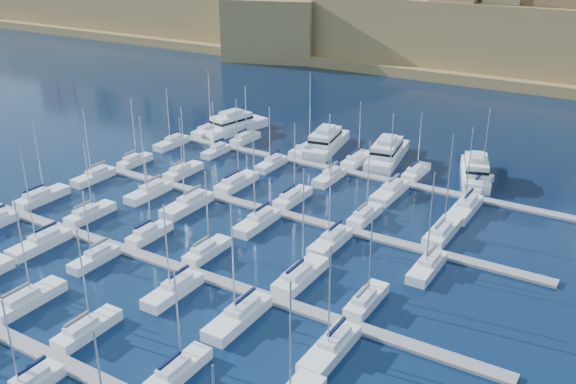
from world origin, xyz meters
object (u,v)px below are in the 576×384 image
Objects in this scene: motor_yacht_a at (233,125)px; motor_yacht_d at (475,171)px; motor_yacht_c at (387,153)px; motor_yacht_b at (326,142)px; sailboat_2 at (28,300)px; sailboat_4 at (178,370)px.

motor_yacht_a is 54.00m from motor_yacht_d.
motor_yacht_c is at bearing 177.41° from motor_yacht_d.
sailboat_2 is at bearing -93.10° from motor_yacht_b.
motor_yacht_a and motor_yacht_d have the same top height.
motor_yacht_b is at bearing 178.85° from motor_yacht_d.
sailboat_2 reaches higher than motor_yacht_a.
motor_yacht_b is (23.14, 0.14, 0.00)m from motor_yacht_a.
motor_yacht_b is 0.98× the size of motor_yacht_c.
motor_yacht_c is at bearing 0.48° from motor_yacht_a.
sailboat_4 is at bearing -98.38° from motor_yacht_d.
motor_yacht_d is (54.00, -0.48, 0.00)m from motor_yacht_a.
sailboat_4 reaches higher than motor_yacht_d.
sailboat_4 reaches higher than motor_yacht_c.
motor_yacht_d is (34.64, 69.16, 0.98)m from sailboat_2.
sailboat_2 is 72.03m from motor_yacht_c.
motor_yacht_c is (-7.21, 70.64, 1.00)m from sailboat_4.
motor_yacht_a and motor_yacht_c have the same top height.
motor_yacht_b is at bearing 86.90° from sailboat_2.
sailboat_4 is 0.72× the size of motor_yacht_c.
sailboat_4 is (24.35, -0.69, -0.02)m from sailboat_2.
motor_yacht_d is at bearing -1.15° from motor_yacht_b.
sailboat_2 is at bearing -116.60° from motor_yacht_d.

